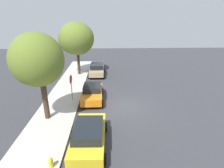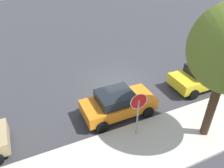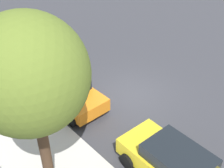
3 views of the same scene
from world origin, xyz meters
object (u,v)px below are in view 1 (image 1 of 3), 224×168
(street_tree_near_corner, at_px, (37,60))
(parked_car_tan, at_px, (97,70))
(parked_car_yellow, at_px, (89,135))
(stop_sign, at_px, (71,83))
(street_tree_mid_block, at_px, (76,39))
(fire_hydrant, at_px, (51,164))
(parked_car_orange, at_px, (92,93))

(street_tree_near_corner, bearing_deg, parked_car_tan, -17.29)
(parked_car_yellow, distance_m, parked_car_tan, 13.55)
(parked_car_tan, bearing_deg, street_tree_near_corner, 162.71)
(stop_sign, relative_size, street_tree_mid_block, 0.37)
(street_tree_near_corner, xyz_separation_m, fire_hydrant, (-4.59, -1.67, -4.19))
(parked_car_yellow, relative_size, parked_car_tan, 1.12)
(fire_hydrant, bearing_deg, street_tree_mid_block, 2.98)
(street_tree_near_corner, bearing_deg, stop_sign, -24.10)
(street_tree_mid_block, relative_size, fire_hydrant, 9.42)
(parked_car_orange, relative_size, fire_hydrant, 5.43)
(stop_sign, xyz_separation_m, street_tree_mid_block, (7.94, 0.54, 2.96))
(stop_sign, height_order, fire_hydrant, stop_sign)
(parked_car_tan, relative_size, street_tree_mid_block, 0.56)
(parked_car_orange, distance_m, parked_car_tan, 7.34)
(parked_car_orange, relative_size, street_tree_near_corner, 0.61)
(street_tree_mid_block, bearing_deg, parked_car_yellow, -169.58)
(parked_car_tan, distance_m, street_tree_near_corner, 11.71)
(parked_car_tan, relative_size, street_tree_near_corner, 0.60)
(stop_sign, relative_size, parked_car_tan, 0.66)
(stop_sign, height_order, parked_car_orange, stop_sign)
(stop_sign, xyz_separation_m, fire_hydrant, (-7.71, -0.28, -1.36))
(street_tree_mid_block, bearing_deg, fire_hydrant, -177.02)
(parked_car_orange, distance_m, street_tree_mid_block, 9.07)
(parked_car_yellow, height_order, street_tree_mid_block, street_tree_mid_block)
(parked_car_yellow, bearing_deg, street_tree_near_corner, 49.22)
(stop_sign, bearing_deg, parked_car_tan, -14.28)
(parked_car_orange, xyz_separation_m, parked_car_yellow, (-6.21, -0.22, 0.04))
(parked_car_tan, xyz_separation_m, street_tree_near_corner, (-10.58, 3.29, 3.78))
(parked_car_yellow, bearing_deg, parked_car_orange, 2.06)
(street_tree_mid_block, bearing_deg, parked_car_orange, -163.24)
(parked_car_yellow, xyz_separation_m, street_tree_near_corner, (2.96, 3.44, 3.77))
(parked_car_tan, height_order, fire_hydrant, parked_car_tan)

